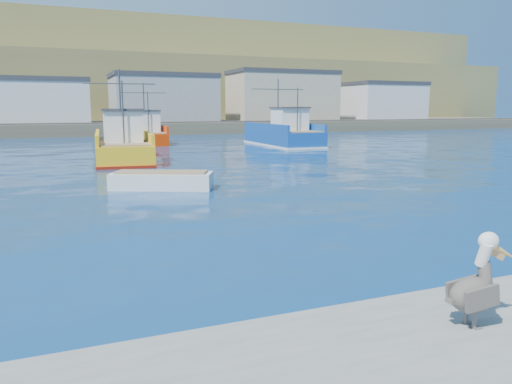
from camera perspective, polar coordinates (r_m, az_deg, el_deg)
ground at (r=11.97m, az=10.22°, el=-8.27°), size 260.00×260.00×0.00m
dock_bollards at (r=9.65m, az=24.48°, el=-9.34°), size 36.20×0.20×0.30m
far_shore at (r=119.05m, az=-19.74°, el=11.62°), size 200.00×81.00×24.00m
trawler_yellow_b at (r=35.77m, az=-14.97°, el=5.03°), size 4.88×10.61×6.39m
trawler_blue at (r=49.18m, az=3.16°, el=6.56°), size 5.47×11.47×6.53m
boat_orange at (r=52.50m, az=-12.44°, el=6.56°), size 4.73×9.21×6.17m
skiff_mid at (r=23.05m, az=-10.70°, el=1.14°), size 4.77×3.32×0.98m
skiff_far at (r=52.08m, az=5.26°, el=5.88°), size 3.71×4.42×0.94m
pelican at (r=7.97m, az=23.87°, el=-9.86°), size 1.14×0.52×1.40m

